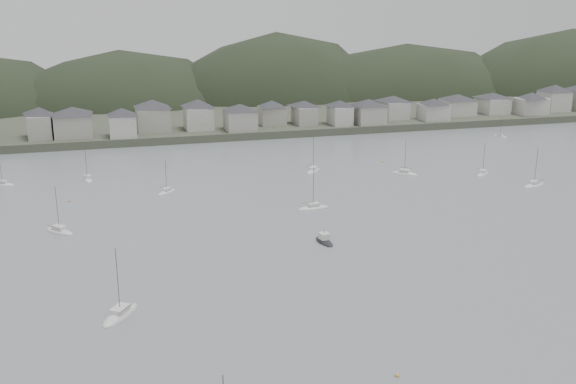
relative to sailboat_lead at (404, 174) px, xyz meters
name	(u,v)px	position (x,y,z in m)	size (l,w,h in m)	color
ground	(434,371)	(-46.35, -104.70, -0.17)	(900.00, 900.00, 0.00)	slate
far_shore_land	(180,97)	(-46.35, 190.30, 1.33)	(900.00, 250.00, 3.00)	#383D2D
forested_ridge	(196,127)	(-41.51, 164.70, -11.46)	(851.55, 103.94, 102.57)	black
waterfront_town	(332,109)	(4.24, 78.64, 8.49)	(451.48, 28.46, 12.92)	gray
sailboat_lead	(404,174)	(0.00, 0.00, 0.00)	(8.02, 7.87, 11.64)	silver
moored_fleet	(283,232)	(-50.99, -41.97, 0.00)	(235.85, 172.76, 13.17)	silver
motor_launch_far	(324,241)	(-44.09, -50.65, 0.13)	(3.34, 7.22, 3.68)	black
mooring_buoys	(149,232)	(-80.72, -33.35, -0.02)	(135.04, 122.72, 0.70)	#D19145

